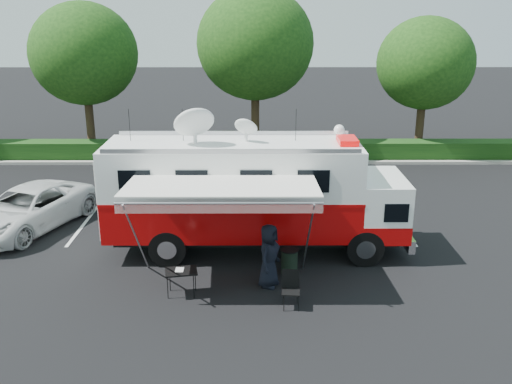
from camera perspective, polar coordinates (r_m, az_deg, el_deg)
ground_plane at (r=19.35m, az=0.00°, el=-5.82°), size 120.00×120.00×0.00m
back_border at (r=30.74m, az=2.11°, el=12.81°), size 60.00×6.14×8.87m
stall_lines at (r=22.13m, az=-1.32°, el=-2.65°), size 24.12×5.50×0.01m
command_truck at (r=18.62m, az=-0.26°, el=-0.13°), size 9.83×2.70×4.72m
awning at (r=15.66m, az=-3.50°, el=0.20°), size 5.37×2.76×3.24m
white_suv at (r=22.75m, az=-21.68°, el=-3.41°), size 4.39×6.11×1.55m
person at (r=17.04m, az=1.28°, el=-9.32°), size 0.93×1.10×1.92m
folding_table at (r=16.36m, az=-7.50°, el=-7.94°), size 0.99×0.77×0.76m
folding_chair at (r=15.74m, az=3.49°, el=-9.31°), size 0.53×0.56×1.03m
trash_bin at (r=17.58m, az=3.37°, el=-6.96°), size 0.54×0.54×0.81m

